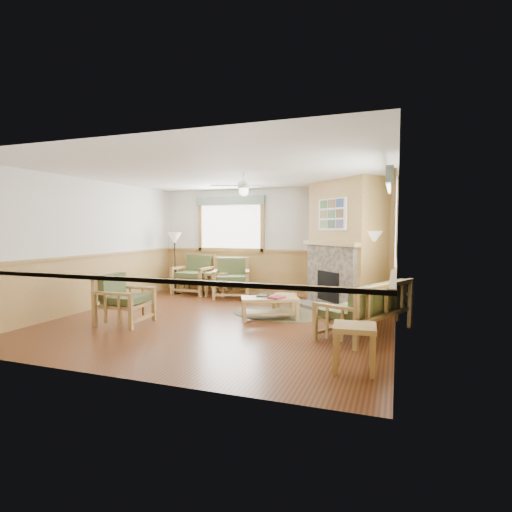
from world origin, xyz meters
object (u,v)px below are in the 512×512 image
(sofa, at_px, (366,308))
(floor_lamp_left, at_px, (175,263))
(coffee_table, at_px, (270,308))
(end_table_sofa, at_px, (354,348))
(footstool, at_px, (284,303))
(armchair_back_right, at_px, (231,278))
(armchair_back_left, at_px, (194,274))
(armchair_left, at_px, (125,299))
(end_table_chairs, at_px, (218,284))
(floor_lamp_right, at_px, (372,273))

(sofa, distance_m, floor_lamp_left, 5.54)
(coffee_table, distance_m, floor_lamp_left, 3.82)
(end_table_sofa, xyz_separation_m, footstool, (-1.66, 2.91, -0.09))
(armchair_back_right, height_order, footstool, armchair_back_right)
(armchair_back_right, bearing_deg, end_table_sofa, -71.58)
(armchair_back_left, distance_m, coffee_table, 3.53)
(armchair_left, xyz_separation_m, end_table_chairs, (0.32, 3.22, -0.15))
(sofa, relative_size, footstool, 4.32)
(armchair_back_left, distance_m, end_table_chairs, 0.79)
(floor_lamp_left, bearing_deg, end_table_chairs, 3.14)
(sofa, relative_size, end_table_chairs, 3.12)
(floor_lamp_left, bearing_deg, footstool, -21.56)
(sofa, bearing_deg, end_table_sofa, 24.79)
(floor_lamp_left, bearing_deg, coffee_table, -31.93)
(coffee_table, bearing_deg, floor_lamp_right, 5.57)
(footstool, bearing_deg, coffee_table, -97.55)
(floor_lamp_left, bearing_deg, armchair_left, -74.56)
(end_table_chairs, height_order, floor_lamp_left, floor_lamp_left)
(armchair_back_left, relative_size, end_table_chairs, 1.69)
(end_table_sofa, bearing_deg, coffee_table, 128.31)
(coffee_table, xyz_separation_m, end_table_chairs, (-2.01, 2.06, 0.09))
(coffee_table, height_order, end_table_chairs, end_table_chairs)
(end_table_chairs, height_order, footstool, end_table_chairs)
(armchair_left, xyz_separation_m, end_table_sofa, (4.08, -1.06, -0.17))
(sofa, distance_m, end_table_sofa, 1.77)
(end_table_chairs, distance_m, floor_lamp_left, 1.29)
(sofa, bearing_deg, armchair_back_right, -100.70)
(armchair_back_right, xyz_separation_m, armchair_left, (-0.74, -3.09, -0.04))
(armchair_back_right, xyz_separation_m, end_table_sofa, (3.35, -4.15, -0.21))
(footstool, bearing_deg, armchair_back_left, 152.33)
(armchair_back_left, relative_size, floor_lamp_left, 0.63)
(armchair_back_left, height_order, armchair_left, armchair_back_left)
(coffee_table, height_order, footstool, coffee_table)
(floor_lamp_left, bearing_deg, sofa, -26.35)
(floor_lamp_right, bearing_deg, end_table_chairs, 164.48)
(armchair_back_left, height_order, footstool, armchair_back_left)
(armchair_back_left, height_order, armchair_back_right, armchair_back_left)
(armchair_left, xyz_separation_m, floor_lamp_left, (-0.87, 3.15, 0.35))
(end_table_chairs, relative_size, end_table_sofa, 1.07)
(sofa, xyz_separation_m, armchair_back_left, (-4.51, 2.65, 0.08))
(floor_lamp_right, bearing_deg, floor_lamp_left, 168.81)
(coffee_table, relative_size, floor_lamp_left, 0.65)
(sofa, height_order, footstool, sofa)
(end_table_sofa, relative_size, floor_lamp_right, 0.34)
(armchair_left, distance_m, floor_lamp_left, 3.29)
(footstool, height_order, floor_lamp_left, floor_lamp_left)
(armchair_back_right, bearing_deg, floor_lamp_right, -35.75)
(sofa, relative_size, armchair_back_left, 1.84)
(coffee_table, xyz_separation_m, floor_lamp_left, (-3.20, 1.99, 0.59))
(armchair_back_left, bearing_deg, floor_lamp_left, -154.72)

